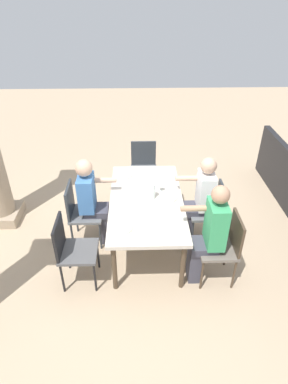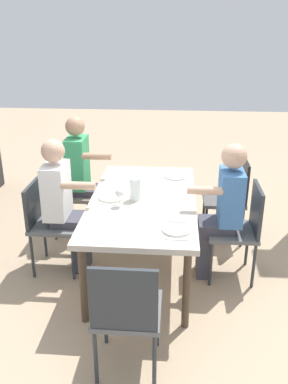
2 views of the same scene
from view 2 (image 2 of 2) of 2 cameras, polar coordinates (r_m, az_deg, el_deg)
ground_plane at (r=4.10m, az=-0.13°, el=-10.35°), size 16.00×16.00×0.00m
dining_table at (r=3.78m, az=-0.13°, el=-1.78°), size 1.81×0.96×0.73m
chair_west_north at (r=4.49m, az=12.09°, el=-0.31°), size 0.44×0.44×0.90m
chair_west_south at (r=4.60m, az=-10.66°, el=0.47°), size 0.44×0.44×0.91m
chair_mid_north at (r=3.82m, az=13.36°, el=-4.54°), size 0.44×0.44×0.90m
chair_mid_south at (r=3.96m, az=-13.24°, el=-3.71°), size 0.44×0.44×0.87m
chair_head_east at (r=2.72m, az=-2.50°, el=-16.04°), size 0.44×0.44×0.90m
diner_woman_green at (r=3.72m, az=10.87°, el=-2.14°), size 0.35×0.50×1.28m
diner_man_white at (r=4.48m, az=-8.39°, el=2.53°), size 0.35×0.49×1.33m
diner_guest_third at (r=3.83m, az=-11.03°, el=-1.48°), size 0.35×0.49×1.29m
plate_0 at (r=4.30m, az=4.48°, el=2.19°), size 0.24×0.24×0.02m
fork_0 at (r=4.44m, az=4.49°, el=2.78°), size 0.03×0.17×0.01m
spoon_0 at (r=4.16m, az=4.46°, el=1.41°), size 0.03×0.17×0.01m
plate_1 at (r=3.77m, az=-4.54°, el=-0.75°), size 0.24×0.24×0.02m
wine_glass_1 at (r=3.56m, az=-3.42°, el=-0.18°), size 0.08×0.08×0.17m
fork_1 at (r=3.91m, az=-4.21°, el=0.03°), size 0.03×0.17×0.01m
spoon_1 at (r=3.64m, az=-4.90°, el=-1.75°), size 0.03×0.17×0.01m
plate_2 at (r=3.19m, az=4.52°, el=-5.22°), size 0.23×0.23×0.02m
fork_2 at (r=3.33m, az=4.54°, el=-4.12°), size 0.03×0.17×0.01m
spoon_2 at (r=3.06m, az=4.50°, el=-6.61°), size 0.02×0.17×0.01m
water_pitcher at (r=3.70m, az=-1.21°, el=0.26°), size 0.10×0.10×0.21m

